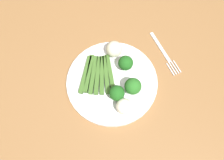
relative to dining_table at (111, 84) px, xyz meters
The scene contains 10 objects.
ground_plane 0.68m from the dining_table, ahead, with size 6.00×6.00×0.02m, color tan.
dining_table is the anchor object (origin of this frame).
plate 0.12m from the dining_table, 79.61° to the left, with size 0.27×0.27×0.01m, color white.
asparagus_bundle 0.13m from the dining_table, 12.91° to the left, with size 0.12×0.14×0.01m.
broccoli_front_left 0.18m from the dining_table, 114.45° to the left, with size 0.05×0.05×0.06m.
broccoli_back 0.16m from the dining_table, 166.44° to the left, with size 0.04×0.04×0.05m.
broccoli_left 0.18m from the dining_table, 84.38° to the left, with size 0.04×0.04×0.05m.
cauliflower_near_fork 0.16m from the dining_table, 117.88° to the right, with size 0.05×0.05×0.05m, color beige.
cauliflower_right 0.19m from the dining_table, 88.30° to the left, with size 0.04×0.04×0.04m, color white.
fork 0.21m from the dining_table, behind, with size 0.04×0.17×0.00m.
Camera 1 is at (0.08, 0.30, 1.40)m, focal length 36.95 mm.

